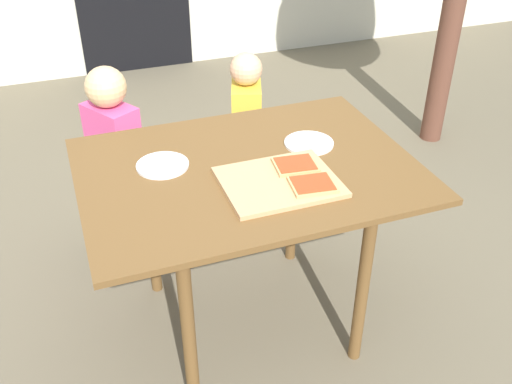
{
  "coord_description": "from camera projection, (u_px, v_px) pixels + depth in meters",
  "views": [
    {
      "loc": [
        -0.59,
        -1.71,
        1.85
      ],
      "look_at": [
        0.03,
        0.0,
        0.65
      ],
      "focal_mm": 41.06,
      "sensor_mm": 36.0,
      "label": 1
    }
  ],
  "objects": [
    {
      "name": "child_left",
      "position": [
        116.0,
        152.0,
        2.65
      ],
      "size": [
        0.24,
        0.28,
        0.96
      ],
      "color": "#253A4D",
      "rests_on": "ground"
    },
    {
      "name": "plate_white_right",
      "position": [
        309.0,
        143.0,
        2.25
      ],
      "size": [
        0.19,
        0.19,
        0.01
      ],
      "primitive_type": "cylinder",
      "color": "white",
      "rests_on": "dining_table"
    },
    {
      "name": "pizza_slice_far_right",
      "position": [
        295.0,
        165.0,
        2.08
      ],
      "size": [
        0.16,
        0.14,
        0.01
      ],
      "color": "tan",
      "rests_on": "cutting_board"
    },
    {
      "name": "plate_white_left",
      "position": [
        163.0,
        165.0,
        2.11
      ],
      "size": [
        0.19,
        0.19,
        0.01
      ],
      "primitive_type": "cylinder",
      "color": "silver",
      "rests_on": "dining_table"
    },
    {
      "name": "ground_plane",
      "position": [
        249.0,
        319.0,
        2.53
      ],
      "size": [
        16.0,
        16.0,
        0.0
      ],
      "primitive_type": "plane",
      "color": "#685E49"
    },
    {
      "name": "dining_table",
      "position": [
        248.0,
        188.0,
        2.16
      ],
      "size": [
        1.21,
        0.89,
        0.77
      ],
      "color": "brown",
      "rests_on": "ground"
    },
    {
      "name": "child_right",
      "position": [
        247.0,
        131.0,
        2.9
      ],
      "size": [
        0.21,
        0.27,
        0.91
      ],
      "color": "#34466E",
      "rests_on": "ground"
    },
    {
      "name": "cutting_board",
      "position": [
        279.0,
        182.0,
        2.01
      ],
      "size": [
        0.39,
        0.32,
        0.02
      ],
      "primitive_type": "cube",
      "color": "tan",
      "rests_on": "dining_table"
    },
    {
      "name": "pizza_slice_near_right",
      "position": [
        313.0,
        185.0,
        1.97
      ],
      "size": [
        0.16,
        0.14,
        0.01
      ],
      "color": "tan",
      "rests_on": "cutting_board"
    }
  ]
}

